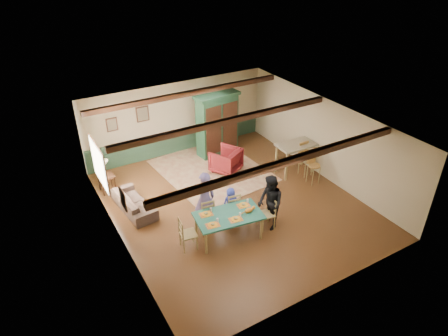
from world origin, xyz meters
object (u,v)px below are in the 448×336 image
dining_chair_end_left (188,233)px  end_table (107,183)px  dining_chair_far_left (206,212)px  sofa (134,202)px  person_woman (270,203)px  bar_stool_left (314,169)px  bar_stool_right (306,160)px  armoire (217,124)px  person_child (231,203)px  dining_chair_end_right (266,214)px  counter_table (295,158)px  dining_chair_far_right (232,205)px  dining_table (229,226)px  person_man (205,199)px  cat (249,210)px  table_lamp (104,168)px  armchair (226,160)px

dining_chair_end_left → end_table: size_ratio=1.60×
dining_chair_far_left → sofa: bearing=-40.6°
person_woman → sofa: (-3.04, 2.67, -0.55)m
person_woman → bar_stool_left: person_woman is taller
bar_stool_right → armoire: bearing=120.1°
dining_chair_far_left → person_child: (0.79, -0.03, 0.03)m
dining_chair_end_right → counter_table: (2.60, 1.98, 0.08)m
person_woman → bar_stool_right: (2.73, 1.68, -0.23)m
dining_chair_far_right → person_child: person_child is taller
dining_table → person_man: bearing=108.5°
dining_chair_far_right → bar_stool_left: (3.33, 0.31, 0.06)m
dining_table → dining_chair_far_left: dining_chair_far_left is taller
cat → armoire: size_ratio=0.15×
person_man → person_woman: bearing=154.1°
sofa → person_man: bearing=-143.0°
end_table → bar_stool_left: size_ratio=0.55×
dining_table → person_woman: size_ratio=1.09×
table_lamp → bar_stool_left: table_lamp is taller
armchair → cat: bearing=41.2°
dining_chair_far_right → armchair: 2.73m
armoire → bar_stool_right: 3.48m
cat → table_lamp: 4.90m
dining_chair_far_left → dining_chair_far_right: bearing=-180.0°
dining_chair_end_left → dining_chair_end_right: same height
person_child → counter_table: counter_table is taller
dining_chair_far_left → armoire: size_ratio=0.40×
armchair → bar_stool_left: 2.99m
cat → dining_chair_far_right: bearing=100.4°
dining_chair_far_left → bar_stool_right: bar_stool_right is taller
dining_table → person_woman: bearing=-8.1°
person_man → bar_stool_right: 4.29m
person_man → end_table: bearing=-49.5°
cat → counter_table: 3.78m
dining_chair_far_right → dining_chair_end_left: size_ratio=1.00×
person_woman → end_table: size_ratio=2.78×
armchair → counter_table: counter_table is taller
dining_table → dining_chair_far_left: (-0.29, 0.76, 0.10)m
dining_table → cat: bearing=-18.4°
armoire → bar_stool_right: size_ratio=1.99×
table_lamp → cat: bearing=-56.0°
person_man → person_woman: 1.81m
armoire → bar_stool_right: armoire is taller
dining_chair_far_right → table_lamp: size_ratio=1.75×
cat → end_table: 4.93m
counter_table → dining_chair_end_left: bearing=-161.1°
dining_chair_far_left → counter_table: (4.02, 1.06, 0.08)m
dining_chair_end_right → end_table: size_ratio=1.60×
dining_chair_far_left → armoire: armoire is taller
dining_table → cat: 0.72m
dining_chair_end_left → person_man: size_ratio=0.55×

